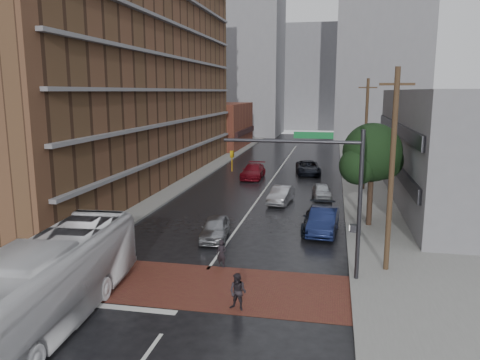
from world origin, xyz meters
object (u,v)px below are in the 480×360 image
at_px(suv_travel, 308,168).
at_px(car_travel_c, 253,171).
at_px(pedestrian_a, 221,254).
at_px(car_parked_mid, 320,219).
at_px(pedestrian_b, 238,292).
at_px(car_parked_near, 323,221).
at_px(transit_bus, 46,284).
at_px(car_travel_b, 281,195).
at_px(car_travel_a, 215,228).
at_px(car_parked_far, 322,191).

bearing_deg(suv_travel, car_travel_c, -156.23).
bearing_deg(pedestrian_a, car_parked_mid, 70.75).
xyz_separation_m(pedestrian_b, car_parked_mid, (2.95, 12.14, -0.04)).
bearing_deg(car_travel_c, car_parked_near, -66.39).
xyz_separation_m(transit_bus, car_travel_b, (6.56, 21.66, -0.99)).
distance_m(pedestrian_b, car_travel_b, 19.03).
bearing_deg(pedestrian_a, suv_travel, 96.84).
bearing_deg(car_travel_b, pedestrian_b, -81.44).
bearing_deg(transit_bus, car_parked_near, 50.30).
relative_size(suv_travel, car_parked_mid, 1.03).
distance_m(car_travel_b, car_parked_mid, 7.64).
bearing_deg(car_travel_a, suv_travel, 73.72).
height_order(car_parked_mid, car_parked_far, car_parked_mid).
height_order(pedestrian_a, car_travel_a, pedestrian_a).
bearing_deg(car_travel_b, car_parked_near, -57.36).
bearing_deg(pedestrian_b, car_parked_far, 97.04).
xyz_separation_m(car_travel_c, car_parked_mid, (7.38, -17.36, 0.01)).
height_order(car_travel_a, car_parked_mid, car_parked_mid).
relative_size(pedestrian_a, car_travel_b, 0.35).
bearing_deg(car_travel_a, car_parked_near, 15.33).
height_order(car_parked_near, car_parked_mid, car_parked_near).
relative_size(transit_bus, car_parked_mid, 2.34).
height_order(car_parked_near, car_parked_far, car_parked_near).
height_order(transit_bus, car_parked_mid, transit_bus).
bearing_deg(car_parked_mid, suv_travel, 97.53).
xyz_separation_m(car_travel_a, car_parked_far, (6.08, 12.38, -0.05)).
bearing_deg(pedestrian_b, car_travel_b, 105.61).
bearing_deg(car_travel_a, car_parked_mid, 20.90).
bearing_deg(car_travel_c, car_travel_a, -86.06).
height_order(transit_bus, car_travel_c, transit_bus).
bearing_deg(pedestrian_b, car_travel_a, 124.53).
relative_size(pedestrian_a, pedestrian_b, 0.92).
height_order(transit_bus, suv_travel, transit_bus).
height_order(pedestrian_a, suv_travel, suv_travel).
height_order(car_travel_c, car_parked_near, car_parked_near).
bearing_deg(car_parked_near, car_parked_mid, 114.60).
distance_m(car_travel_a, suv_travel, 24.35).
bearing_deg(car_parked_near, transit_bus, -121.04).
relative_size(car_parked_near, car_parked_mid, 0.93).
relative_size(transit_bus, car_parked_far, 3.23).
relative_size(transit_bus, pedestrian_a, 8.29).
bearing_deg(car_parked_far, transit_bus, -118.82).
bearing_deg(pedestrian_a, pedestrian_b, -55.94).
xyz_separation_m(car_travel_b, car_parked_far, (3.17, 2.33, -0.05)).
bearing_deg(car_travel_c, pedestrian_a, -83.26).
xyz_separation_m(pedestrian_b, car_travel_a, (-3.26, 8.97, -0.10)).
bearing_deg(suv_travel, car_parked_far, -89.67).
bearing_deg(car_parked_near, car_travel_c, 117.41).
height_order(car_travel_a, car_parked_near, car_parked_near).
relative_size(pedestrian_b, car_parked_far, 0.42).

